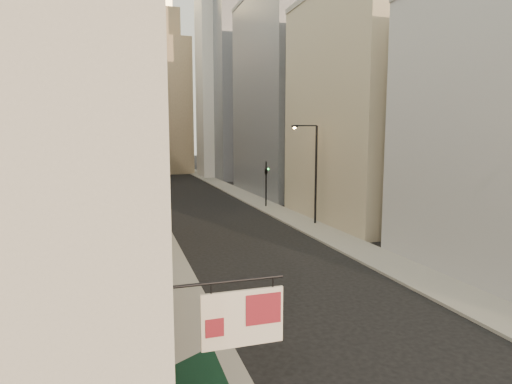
# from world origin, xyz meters

# --- Properties ---
(sidewalk_left) EXTENTS (3.00, 140.00, 0.15)m
(sidewalk_left) POSITION_xyz_m (-6.50, 55.00, 0.07)
(sidewalk_left) COLOR gray
(sidewalk_left) RESTS_ON ground
(sidewalk_right) EXTENTS (3.00, 140.00, 0.15)m
(sidewalk_right) POSITION_xyz_m (6.50, 55.00, 0.07)
(sidewalk_right) COLOR gray
(sidewalk_right) RESTS_ON ground
(near_building_left) EXTENTS (8.30, 23.04, 12.30)m
(near_building_left) POSITION_xyz_m (-10.99, 9.00, 6.02)
(near_building_left) COLOR brown
(near_building_left) RESTS_ON ground
(left_bldg_beige) EXTENTS (8.00, 12.00, 16.00)m
(left_bldg_beige) POSITION_xyz_m (-12.00, 26.00, 8.00)
(left_bldg_beige) COLOR tan
(left_bldg_beige) RESTS_ON ground
(left_bldg_grey) EXTENTS (8.00, 16.00, 20.00)m
(left_bldg_grey) POSITION_xyz_m (-12.00, 42.00, 10.00)
(left_bldg_grey) COLOR #A5A6AA
(left_bldg_grey) RESTS_ON ground
(left_bldg_tan) EXTENTS (8.00, 18.00, 17.00)m
(left_bldg_tan) POSITION_xyz_m (-12.00, 60.00, 8.50)
(left_bldg_tan) COLOR #9A8160
(left_bldg_tan) RESTS_ON ground
(left_bldg_wingrid) EXTENTS (8.00, 20.00, 24.00)m
(left_bldg_wingrid) POSITION_xyz_m (-12.00, 80.00, 12.00)
(left_bldg_wingrid) COLOR gray
(left_bldg_wingrid) RESTS_ON ground
(right_bldg_beige) EXTENTS (8.00, 16.00, 20.00)m
(right_bldg_beige) POSITION_xyz_m (12.00, 30.00, 10.00)
(right_bldg_beige) COLOR tan
(right_bldg_beige) RESTS_ON ground
(right_bldg_wingrid) EXTENTS (8.00, 20.00, 26.00)m
(right_bldg_wingrid) POSITION_xyz_m (12.00, 50.00, 13.00)
(right_bldg_wingrid) COLOR gray
(right_bldg_wingrid) RESTS_ON ground
(highrise) EXTENTS (21.00, 23.00, 51.20)m
(highrise) POSITION_xyz_m (18.00, 78.00, 25.66)
(highrise) COLOR gray
(highrise) RESTS_ON ground
(clock_tower) EXTENTS (14.00, 14.00, 44.90)m
(clock_tower) POSITION_xyz_m (-1.00, 92.00, 17.63)
(clock_tower) COLOR #9A8160
(clock_tower) RESTS_ON ground
(white_tower) EXTENTS (8.00, 8.00, 41.50)m
(white_tower) POSITION_xyz_m (10.00, 78.00, 18.61)
(white_tower) COLOR silver
(white_tower) RESTS_ON ground
(streetlamp_mid) EXTENTS (2.23, 0.70, 8.63)m
(streetlamp_mid) POSITION_xyz_m (7.14, 29.06, 4.93)
(streetlamp_mid) COLOR black
(streetlamp_mid) RESTS_ON ground
(traffic_light_left) EXTENTS (0.58, 0.49, 5.00)m
(traffic_light_left) POSITION_xyz_m (-6.83, 43.72, 3.62)
(traffic_light_left) COLOR black
(traffic_light_left) RESTS_ON ground
(traffic_light_right) EXTENTS (0.62, 0.59, 5.00)m
(traffic_light_right) POSITION_xyz_m (6.27, 39.14, 3.71)
(traffic_light_right) COLOR black
(traffic_light_right) RESTS_ON ground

